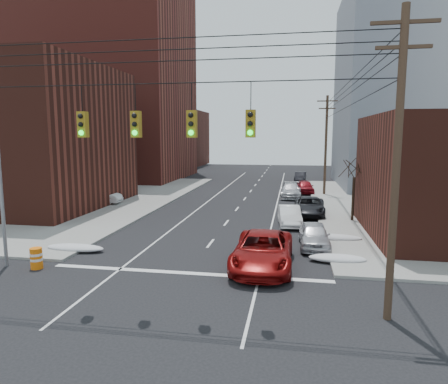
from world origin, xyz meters
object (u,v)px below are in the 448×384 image
at_px(parked_car_b, 290,216).
at_px(lot_car_b, 104,190).
at_px(parked_car_c, 309,206).
at_px(lot_car_a, 98,196).
at_px(lot_car_d, 95,187).
at_px(lot_car_c, 30,198).
at_px(parked_car_a, 314,235).
at_px(parked_car_d, 291,191).
at_px(construction_barrel, 36,258).
at_px(parked_car_f, 300,177).
at_px(red_pickup, 263,251).
at_px(parked_car_e, 305,187).

xyz_separation_m(parked_car_b, lot_car_b, (-19.56, 9.39, 0.18)).
height_order(parked_car_c, lot_car_a, lot_car_a).
xyz_separation_m(parked_car_c, lot_car_d, (-23.77, 8.27, 0.12)).
bearing_deg(lot_car_c, parked_car_a, -128.51).
relative_size(parked_car_d, lot_car_a, 1.19).
bearing_deg(lot_car_b, construction_barrel, -162.82).
bearing_deg(parked_car_c, parked_car_f, 92.79).
distance_m(parked_car_a, construction_barrel, 15.39).
xyz_separation_m(red_pickup, parked_car_f, (2.51, 38.81, -0.16)).
bearing_deg(parked_car_c, red_pickup, -99.40).
xyz_separation_m(parked_car_e, lot_car_b, (-21.16, -8.01, 0.15)).
distance_m(parked_car_c, lot_car_c, 25.58).
bearing_deg(lot_car_a, parked_car_b, -110.01).
bearing_deg(lot_car_c, lot_car_b, -55.30).
distance_m(parked_car_a, parked_car_d, 19.47).
height_order(parked_car_d, lot_car_a, lot_car_a).
bearing_deg(parked_car_e, parked_car_f, 85.17).
xyz_separation_m(parked_car_b, parked_car_c, (1.60, 4.14, 0.04)).
distance_m(parked_car_f, lot_car_c, 35.77).
bearing_deg(red_pickup, lot_car_a, 137.52).
height_order(red_pickup, parked_car_a, red_pickup).
xyz_separation_m(parked_car_c, construction_barrel, (-14.10, -16.25, -0.21)).
relative_size(parked_car_c, lot_car_c, 1.14).
bearing_deg(parked_car_b, lot_car_d, 145.18).
bearing_deg(parked_car_d, lot_car_b, -167.28).
height_order(parked_car_c, lot_car_b, lot_car_b).
xyz_separation_m(parked_car_a, parked_car_f, (-0.25, 34.57, -0.02)).
relative_size(red_pickup, lot_car_a, 1.42).
distance_m(parked_car_a, parked_car_c, 9.88).
distance_m(parked_car_d, lot_car_d, 22.21).
xyz_separation_m(parked_car_e, lot_car_a, (-19.89, -11.64, 0.14)).
bearing_deg(parked_car_f, lot_car_b, -133.05).
relative_size(lot_car_a, lot_car_b, 0.83).
relative_size(parked_car_c, parked_car_e, 1.25).
distance_m(parked_car_f, lot_car_b, 28.48).
bearing_deg(red_pickup, lot_car_d, 133.31).
height_order(red_pickup, parked_car_b, red_pickup).
height_order(lot_car_b, construction_barrel, lot_car_b).
distance_m(parked_car_c, parked_car_e, 13.26).
bearing_deg(parked_car_c, lot_car_c, -176.50).
xyz_separation_m(parked_car_a, lot_car_a, (-19.81, 11.51, 0.15)).
height_order(parked_car_a, parked_car_b, parked_car_a).
height_order(parked_car_f, lot_car_b, lot_car_b).
bearing_deg(lot_car_a, lot_car_c, 109.50).
distance_m(red_pickup, parked_car_a, 5.07).
bearing_deg(parked_car_f, parked_car_c, -85.29).
bearing_deg(parked_car_c, parked_car_a, -88.50).
distance_m(parked_car_f, lot_car_a, 30.23).
xyz_separation_m(red_pickup, parked_car_e, (2.85, 27.39, -0.14)).
bearing_deg(lot_car_d, red_pickup, -161.06).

